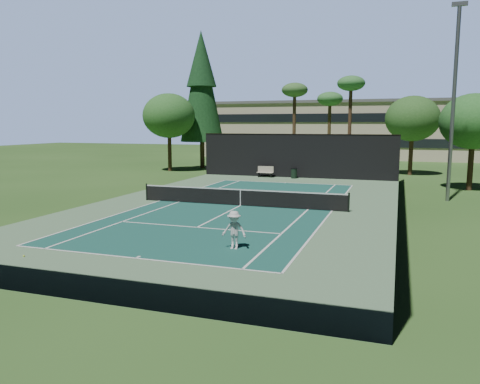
% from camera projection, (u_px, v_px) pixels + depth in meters
% --- Properties ---
extents(ground, '(160.00, 160.00, 0.00)m').
position_uv_depth(ground, '(240.00, 206.00, 28.21)').
color(ground, '#2E5620').
rests_on(ground, ground).
extents(apron_slab, '(18.00, 32.00, 0.01)m').
position_uv_depth(apron_slab, '(240.00, 206.00, 28.21)').
color(apron_slab, '#5B825B').
rests_on(apron_slab, ground).
extents(court_surface, '(10.97, 23.77, 0.01)m').
position_uv_depth(court_surface, '(240.00, 206.00, 28.21)').
color(court_surface, '#195348').
rests_on(court_surface, ground).
extents(court_lines, '(11.07, 23.87, 0.01)m').
position_uv_depth(court_lines, '(240.00, 205.00, 28.21)').
color(court_lines, white).
rests_on(court_lines, ground).
extents(tennis_net, '(12.90, 0.10, 1.10)m').
position_uv_depth(tennis_net, '(240.00, 197.00, 28.13)').
color(tennis_net, black).
rests_on(tennis_net, ground).
extents(fence, '(18.04, 32.05, 4.03)m').
position_uv_depth(fence, '(241.00, 173.00, 27.98)').
color(fence, black).
rests_on(fence, ground).
extents(player, '(0.99, 0.57, 1.52)m').
position_uv_depth(player, '(234.00, 230.00, 18.31)').
color(player, silver).
rests_on(player, ground).
extents(tennis_ball_a, '(0.07, 0.07, 0.07)m').
position_uv_depth(tennis_ball_a, '(24.00, 256.00, 17.29)').
color(tennis_ball_a, '#CDE534').
rests_on(tennis_ball_a, ground).
extents(tennis_ball_b, '(0.06, 0.06, 0.06)m').
position_uv_depth(tennis_ball_b, '(244.00, 199.00, 30.60)').
color(tennis_ball_b, '#C9EF36').
rests_on(tennis_ball_b, ground).
extents(tennis_ball_c, '(0.06, 0.06, 0.06)m').
position_uv_depth(tennis_ball_c, '(295.00, 200.00, 30.07)').
color(tennis_ball_c, '#ADCE2E').
rests_on(tennis_ball_c, ground).
extents(tennis_ball_d, '(0.07, 0.07, 0.07)m').
position_uv_depth(tennis_ball_d, '(227.00, 192.00, 33.77)').
color(tennis_ball_d, '#D5E534').
rests_on(tennis_ball_d, ground).
extents(park_bench, '(1.50, 0.45, 1.02)m').
position_uv_depth(park_bench, '(265.00, 171.00, 43.51)').
color(park_bench, beige).
rests_on(park_bench, ground).
extents(trash_bin, '(0.56, 0.56, 0.95)m').
position_uv_depth(trash_bin, '(294.00, 173.00, 42.53)').
color(trash_bin, black).
rests_on(trash_bin, ground).
extents(pine_tree, '(4.80, 4.80, 15.00)m').
position_uv_depth(pine_tree, '(201.00, 82.00, 51.29)').
color(pine_tree, '#44321D').
rests_on(pine_tree, ground).
extents(palm_a, '(2.80, 2.80, 9.32)m').
position_uv_depth(palm_a, '(295.00, 93.00, 50.16)').
color(palm_a, '#4D3521').
rests_on(palm_a, ground).
extents(palm_b, '(2.80, 2.80, 8.42)m').
position_uv_depth(palm_b, '(330.00, 102.00, 51.04)').
color(palm_b, '#4A371F').
rests_on(palm_b, ground).
extents(palm_c, '(2.80, 2.80, 9.77)m').
position_uv_depth(palm_c, '(351.00, 87.00, 47.25)').
color(palm_c, '#49301F').
rests_on(palm_c, ground).
extents(decid_tree_a, '(5.12, 5.12, 7.62)m').
position_uv_depth(decid_tree_a, '(413.00, 119.00, 44.85)').
color(decid_tree_a, '#4D3021').
rests_on(decid_tree_a, ground).
extents(decid_tree_b, '(4.80, 4.80, 7.14)m').
position_uv_depth(decid_tree_b, '(474.00, 122.00, 34.25)').
color(decid_tree_b, '#472D1E').
rests_on(decid_tree_b, ground).
extents(decid_tree_c, '(5.44, 5.44, 8.09)m').
position_uv_depth(decid_tree_c, '(169.00, 116.00, 48.72)').
color(decid_tree_c, '#4D3221').
rests_on(decid_tree_c, ground).
extents(campus_building, '(40.50, 12.50, 8.30)m').
position_uv_depth(campus_building, '(338.00, 129.00, 70.68)').
color(campus_building, beige).
rests_on(campus_building, ground).
extents(light_pole, '(0.90, 0.25, 12.22)m').
position_uv_depth(light_pole, '(454.00, 99.00, 29.08)').
color(light_pole, gray).
rests_on(light_pole, ground).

